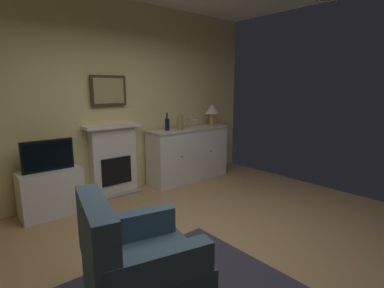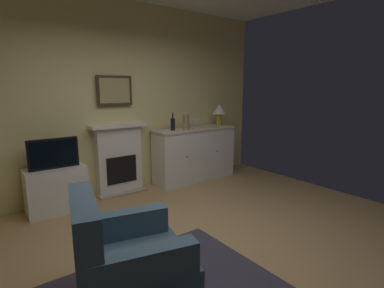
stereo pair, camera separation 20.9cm
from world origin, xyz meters
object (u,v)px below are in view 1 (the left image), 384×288
framed_picture (109,91)px  wine_glass_left (187,122)px  wine_bottle (167,124)px  wine_glass_right (196,121)px  table_lamp (212,111)px  wine_glass_center (189,121)px  fireplace_unit (114,160)px  vase_decorative (180,121)px  tv_cabinet (51,192)px  tv_set (48,155)px  armchair (136,264)px  sideboard_cabinet (189,154)px

framed_picture → wine_glass_left: 1.41m
wine_bottle → wine_glass_right: 0.60m
table_lamp → wine_glass_center: bearing=178.6°
framed_picture → wine_bottle: 1.08m
fireplace_unit → vase_decorative: bearing=-11.4°
wine_glass_left → wine_glass_center: (0.11, 0.06, 0.00)m
wine_bottle → tv_cabinet: wine_bottle is taller
table_lamp → tv_cabinet: 3.05m
table_lamp → wine_bottle: bearing=179.5°
wine_glass_center → wine_bottle: bearing=-179.6°
tv_cabinet → tv_set: (-0.00, -0.02, 0.50)m
wine_glass_center → armchair: size_ratio=0.17×
table_lamp → wine_glass_right: bearing=-175.8°
tv_set → wine_glass_center: bearing=0.5°
wine_glass_left → tv_cabinet: bearing=178.5°
wine_glass_left → vase_decorative: (-0.15, -0.01, 0.02)m
tv_set → tv_cabinet: bearing=90.0°
sideboard_cabinet → wine_bottle: bearing=178.8°
wine_bottle → vase_decorative: size_ratio=1.03×
wine_bottle → wine_glass_right: bearing=-3.9°
sideboard_cabinet → armchair: (-2.35, -2.23, -0.09)m
framed_picture → wine_glass_right: 1.61m
framed_picture → wine_glass_center: (1.39, -0.21, -0.54)m
wine_bottle → wine_glass_right: size_ratio=1.76×
table_lamp → vase_decorative: table_lamp is taller
framed_picture → armchair: 2.92m
wine_glass_center → vase_decorative: 0.27m
wine_glass_center → vase_decorative: bearing=-166.4°
framed_picture → wine_bottle: (0.90, -0.21, -0.55)m
fireplace_unit → framed_picture: 1.05m
fireplace_unit → table_lamp: size_ratio=2.75×
wine_glass_left → wine_glass_right: size_ratio=1.00×
framed_picture → tv_cabinet: bearing=-168.0°
sideboard_cabinet → wine_glass_right: 0.61m
tv_cabinet → table_lamp: bearing=-0.3°
sideboard_cabinet → wine_glass_left: size_ratio=9.36×
wine_bottle → tv_cabinet: 2.02m
framed_picture → vase_decorative: bearing=-13.6°
table_lamp → tv_set: size_ratio=0.65×
tv_set → armchair: bearing=-90.5°
framed_picture → table_lamp: framed_picture is taller
vase_decorative → tv_set: (-2.10, 0.04, -0.28)m
framed_picture → wine_bottle: framed_picture is taller
framed_picture → armchair: size_ratio=0.57×
table_lamp → armchair: (-2.93, -2.23, -0.84)m
wine_glass_right → wine_glass_left: bearing=-177.2°
table_lamp → tv_cabinet: size_ratio=0.53×
sideboard_cabinet → table_lamp: (0.58, 0.00, 0.75)m
wine_bottle → tv_cabinet: size_ratio=0.39×
wine_glass_left → tv_set: size_ratio=0.27×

